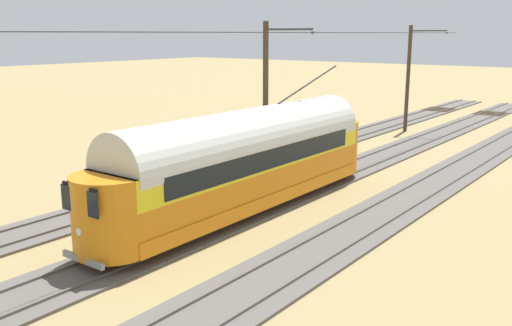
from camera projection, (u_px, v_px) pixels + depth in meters
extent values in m
plane|color=#937F51|center=(318.00, 183.00, 28.38)|extent=(220.00, 220.00, 0.00)
cube|color=#56514C|center=(410.00, 198.00, 25.55)|extent=(2.80, 80.00, 0.10)
cube|color=#59544C|center=(395.00, 194.00, 25.95)|extent=(0.07, 80.00, 0.08)
cube|color=#59544C|center=(425.00, 199.00, 25.11)|extent=(0.07, 80.00, 0.08)
cube|color=#56514C|center=(318.00, 182.00, 28.37)|extent=(2.80, 80.00, 0.10)
cube|color=#59544C|center=(306.00, 178.00, 28.77)|extent=(0.07, 80.00, 0.08)
cube|color=#59544C|center=(331.00, 182.00, 27.92)|extent=(0.07, 80.00, 0.08)
cube|color=#47331E|center=(494.00, 112.00, 53.24)|extent=(2.50, 0.24, 0.08)
cube|color=#47331E|center=(492.00, 113.00, 52.73)|extent=(2.50, 0.24, 0.08)
cube|color=#47331E|center=(490.00, 113.00, 52.23)|extent=(2.50, 0.24, 0.08)
cube|color=#47331E|center=(488.00, 114.00, 51.72)|extent=(2.50, 0.24, 0.08)
cube|color=#47331E|center=(486.00, 115.00, 51.22)|extent=(2.50, 0.24, 0.08)
cube|color=#56514C|center=(243.00, 169.00, 31.18)|extent=(2.80, 80.00, 0.10)
cube|color=#59544C|center=(233.00, 165.00, 31.58)|extent=(0.07, 80.00, 0.08)
cube|color=#59544C|center=(254.00, 169.00, 30.74)|extent=(0.07, 80.00, 0.08)
cube|color=#47331E|center=(444.00, 108.00, 56.05)|extent=(2.50, 0.24, 0.08)
cube|color=#47331E|center=(441.00, 109.00, 55.55)|extent=(2.50, 0.24, 0.08)
cube|color=#47331E|center=(439.00, 109.00, 55.04)|extent=(2.50, 0.24, 0.08)
cube|color=#47331E|center=(437.00, 110.00, 54.54)|extent=(2.50, 0.24, 0.08)
cube|color=#47331E|center=(434.00, 111.00, 54.03)|extent=(2.50, 0.24, 0.08)
cube|color=orange|center=(248.00, 195.00, 23.76)|extent=(2.65, 14.21, 0.55)
cube|color=orange|center=(248.00, 177.00, 23.60)|extent=(2.55, 14.21, 0.95)
cube|color=yellow|center=(248.00, 154.00, 23.37)|extent=(2.55, 14.21, 1.05)
cylinder|color=silver|center=(248.00, 141.00, 23.26)|extent=(2.65, 13.92, 2.65)
cylinder|color=orange|center=(112.00, 214.00, 18.05)|extent=(2.55, 2.55, 2.55)
cylinder|color=orange|center=(332.00, 145.00, 29.03)|extent=(2.55, 2.55, 2.55)
cube|color=black|center=(80.00, 191.00, 16.95)|extent=(1.63, 0.08, 0.36)
cube|color=black|center=(79.00, 201.00, 16.99)|extent=(1.73, 0.06, 0.80)
cube|color=black|center=(224.00, 150.00, 24.13)|extent=(0.04, 11.93, 0.80)
cube|color=black|center=(273.00, 158.00, 22.61)|extent=(0.04, 11.93, 0.80)
cylinder|color=silver|center=(79.00, 232.00, 17.13)|extent=(0.24, 0.06, 0.24)
cube|color=gray|center=(83.00, 260.00, 17.39)|extent=(1.94, 0.12, 0.20)
cylinder|color=black|center=(309.00, 84.00, 26.41)|extent=(0.07, 5.05, 1.49)
cylinder|color=black|center=(156.00, 223.00, 20.68)|extent=(0.10, 0.76, 0.76)
cylinder|color=black|center=(184.00, 231.00, 19.84)|extent=(0.10, 0.76, 0.76)
cylinder|color=black|center=(293.00, 175.00, 27.75)|extent=(0.10, 0.76, 0.76)
cylinder|color=black|center=(319.00, 179.00, 26.91)|extent=(0.10, 0.76, 0.76)
cylinder|color=#423323|center=(408.00, 79.00, 42.52)|extent=(0.28, 0.28, 7.90)
cylinder|color=#2D2D2D|center=(428.00, 31.00, 40.94)|extent=(2.67, 0.10, 0.10)
sphere|color=#334733|center=(447.00, 33.00, 40.19)|extent=(0.16, 0.16, 0.16)
cylinder|color=#423323|center=(266.00, 102.00, 28.42)|extent=(0.28, 0.28, 7.90)
cylinder|color=#2D2D2D|center=(289.00, 29.00, 26.84)|extent=(2.67, 0.10, 0.10)
sphere|color=#334733|center=(313.00, 32.00, 26.09)|extent=(0.16, 0.16, 0.16)
cylinder|color=black|center=(313.00, 32.00, 26.09)|extent=(0.03, 40.26, 0.03)
cylinder|color=black|center=(428.00, 31.00, 40.94)|extent=(2.67, 0.02, 0.02)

